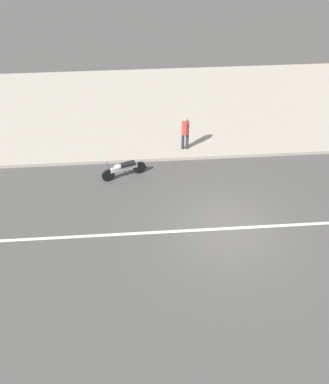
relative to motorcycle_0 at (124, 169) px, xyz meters
The scene contains 5 objects.
ground_plane 5.30m from the motorcycle_0, 43.05° to the right, with size 160.00×160.00×0.00m, color #4C4947.
lane_centre_stripe 5.30m from the motorcycle_0, 43.05° to the right, with size 50.40×0.14×0.01m, color silver.
kerb_strip 7.19m from the motorcycle_0, 57.52° to the left, with size 68.00×10.00×0.15m, color #ADA393.
motorcycle_0 is the anchor object (origin of this frame).
pedestrian_mid_kerb 3.45m from the motorcycle_0, 32.27° to the left, with size 0.34×0.34×1.64m.
Camera 1 is at (-3.33, -12.19, 11.65)m, focal length 42.00 mm.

